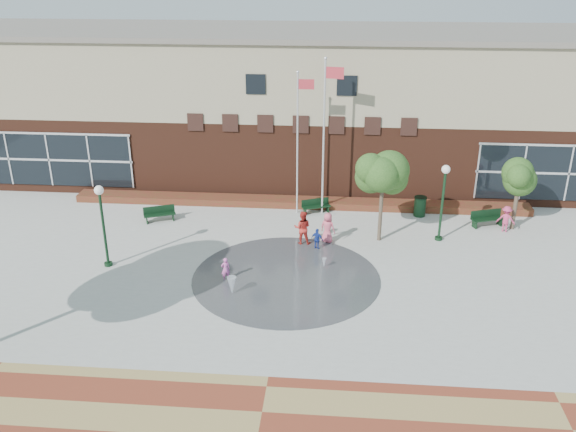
# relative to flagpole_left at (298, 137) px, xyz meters

# --- Properties ---
(ground) EXTENTS (120.00, 120.00, 0.00)m
(ground) POSITION_rel_flagpole_left_xyz_m (0.01, -10.57, -4.39)
(ground) COLOR #666056
(ground) RESTS_ON ground
(plaza_concrete) EXTENTS (46.00, 18.00, 0.01)m
(plaza_concrete) POSITION_rel_flagpole_left_xyz_m (0.01, -6.57, -4.39)
(plaza_concrete) COLOR #A8A8A0
(plaza_concrete) RESTS_ON ground
(splash_pad) EXTENTS (8.40, 8.40, 0.01)m
(splash_pad) POSITION_rel_flagpole_left_xyz_m (0.01, -7.57, -4.39)
(splash_pad) COLOR #383A3D
(splash_pad) RESTS_ON ground
(library_building) EXTENTS (44.40, 10.40, 9.20)m
(library_building) POSITION_rel_flagpole_left_xyz_m (0.01, 6.91, 0.25)
(library_building) COLOR #50271A
(library_building) RESTS_ON ground
(flower_bed) EXTENTS (26.00, 1.20, 0.40)m
(flower_bed) POSITION_rel_flagpole_left_xyz_m (0.01, 1.03, -4.39)
(flower_bed) COLOR maroon
(flower_bed) RESTS_ON ground
(flagpole_left) EXTENTS (0.93, 0.15, 7.89)m
(flagpole_left) POSITION_rel_flagpole_left_xyz_m (0.00, 0.00, 0.00)
(flagpole_left) COLOR white
(flagpole_left) RESTS_ON ground
(flagpole_right) EXTENTS (1.05, 0.28, 8.60)m
(flagpole_right) POSITION_rel_flagpole_left_xyz_m (1.40, 0.07, 0.41)
(flagpole_right) COLOR white
(flagpole_right) RESTS_ON ground
(lamp_left) EXTENTS (0.42, 0.42, 3.97)m
(lamp_left) POSITION_rel_flagpole_left_xyz_m (-8.34, -7.08, -1.93)
(lamp_left) COLOR black
(lamp_left) RESTS_ON ground
(lamp_right) EXTENTS (0.42, 0.42, 3.99)m
(lamp_right) POSITION_rel_flagpole_left_xyz_m (7.37, -2.94, -1.91)
(lamp_right) COLOR black
(lamp_right) RESTS_ON ground
(bench_left) EXTENTS (1.73, 1.08, 0.85)m
(bench_left) POSITION_rel_flagpole_left_xyz_m (-7.37, -1.84, -4.12)
(bench_left) COLOR black
(bench_left) RESTS_ON ground
(bench_mid) EXTENTS (1.65, 1.03, 0.80)m
(bench_mid) POSITION_rel_flagpole_left_xyz_m (1.02, 0.05, -4.13)
(bench_mid) COLOR black
(bench_mid) RESTS_ON ground
(bench_right) EXTENTS (1.83, 1.04, 0.89)m
(bench_right) POSITION_rel_flagpole_left_xyz_m (10.15, -1.03, -4.11)
(bench_right) COLOR black
(bench_right) RESTS_ON ground
(trash_can) EXTENTS (0.69, 0.69, 1.13)m
(trash_can) POSITION_rel_flagpole_left_xyz_m (6.74, 0.13, -3.82)
(trash_can) COLOR black
(trash_can) RESTS_ON ground
(tree_mid) EXTENTS (2.71, 2.71, 4.58)m
(tree_mid) POSITION_rel_flagpole_left_xyz_m (4.35, -3.23, -1.06)
(tree_mid) COLOR #44362A
(tree_mid) RESTS_ON ground
(tree_small_right) EXTENTS (2.32, 2.32, 3.96)m
(tree_small_right) POSITION_rel_flagpole_left_xyz_m (11.42, -1.24, -1.50)
(tree_small_right) COLOR #44362A
(tree_small_right) RESTS_ON ground
(water_jet_a) EXTENTS (0.41, 0.41, 0.79)m
(water_jet_a) POSITION_rel_flagpole_left_xyz_m (-2.16, -9.19, -4.39)
(water_jet_a) COLOR white
(water_jet_a) RESTS_ON ground
(water_jet_b) EXTENTS (0.21, 0.21, 0.48)m
(water_jet_b) POSITION_rel_flagpole_left_xyz_m (1.66, -6.48, -4.39)
(water_jet_b) COLOR white
(water_jet_b) RESTS_ON ground
(child_splash) EXTENTS (0.47, 0.40, 1.09)m
(child_splash) POSITION_rel_flagpole_left_xyz_m (-2.65, -7.95, -3.85)
(child_splash) COLOR #D95CB4
(child_splash) RESTS_ON ground
(adult_red) EXTENTS (0.85, 0.67, 1.74)m
(adult_red) POSITION_rel_flagpole_left_xyz_m (0.51, -3.95, -3.52)
(adult_red) COLOR red
(adult_red) RESTS_ON ground
(adult_pink) EXTENTS (0.91, 0.78, 1.58)m
(adult_pink) POSITION_rel_flagpole_left_xyz_m (1.75, -3.66, -3.61)
(adult_pink) COLOR #E15C75
(adult_pink) RESTS_ON ground
(child_blue) EXTENTS (0.69, 0.53, 1.09)m
(child_blue) POSITION_rel_flagpole_left_xyz_m (1.27, -4.52, -3.85)
(child_blue) COLOR #1F399E
(child_blue) RESTS_ON ground
(person_bench) EXTENTS (1.03, 0.78, 1.42)m
(person_bench) POSITION_rel_flagpole_left_xyz_m (10.95, -1.60, -3.68)
(person_bench) COLOR #C63A66
(person_bench) RESTS_ON ground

